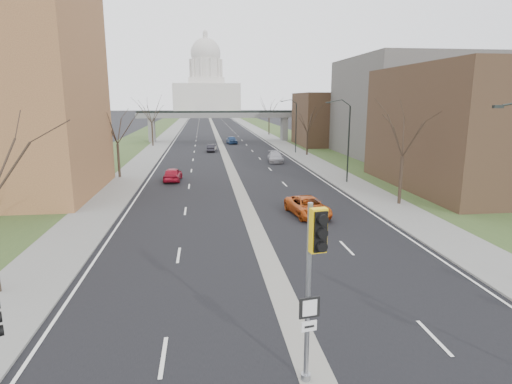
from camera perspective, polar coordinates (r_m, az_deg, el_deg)
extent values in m
plane|color=black|center=(14.95, 8.32, -23.88)|extent=(700.00, 700.00, 0.00)
cube|color=black|center=(161.88, -5.88, 9.08)|extent=(20.00, 600.00, 0.01)
cube|color=gray|center=(161.88, -5.88, 9.07)|extent=(1.20, 600.00, 0.02)
cube|color=gray|center=(162.57, -1.60, 9.17)|extent=(4.00, 600.00, 0.12)
cube|color=gray|center=(162.07, -10.18, 8.97)|extent=(4.00, 600.00, 0.12)
cube|color=#2C441F|center=(163.25, 0.53, 9.18)|extent=(8.00, 600.00, 0.10)
cube|color=#2C441F|center=(162.49, -12.32, 8.89)|extent=(8.00, 600.00, 0.10)
cube|color=#473121|center=(48.25, 27.88, 7.54)|extent=(16.00, 20.00, 12.00)
cube|color=#595651|center=(70.95, 19.60, 10.52)|extent=(18.00, 22.00, 15.00)
cube|color=#473121|center=(85.56, 10.41, 9.52)|extent=(14.00, 14.00, 10.00)
cube|color=slate|center=(92.43, -13.72, 8.00)|extent=(1.20, 2.50, 5.00)
cube|color=slate|center=(93.46, 3.77, 8.37)|extent=(1.20, 2.50, 5.00)
cube|color=slate|center=(91.73, -4.97, 10.15)|extent=(34.00, 3.00, 1.00)
cube|color=black|center=(91.70, -4.97, 10.59)|extent=(34.00, 0.15, 0.50)
cube|color=beige|center=(331.62, -6.59, 12.38)|extent=(48.00, 42.00, 20.00)
cube|color=beige|center=(331.88, -6.65, 14.45)|extent=(26.00, 26.00, 5.00)
cylinder|color=beige|center=(332.36, -6.69, 16.00)|extent=(22.00, 22.00, 14.00)
sphere|color=beige|center=(333.28, -6.73, 17.89)|extent=(22.00, 22.00, 22.00)
cylinder|color=beige|center=(334.62, -6.79, 19.85)|extent=(3.60, 3.60, 4.50)
cube|color=black|center=(21.84, 29.73, 9.84)|extent=(0.45, 0.18, 0.14)
cylinder|color=black|center=(46.42, 12.22, 6.20)|extent=(0.16, 0.16, 8.00)
cube|color=black|center=(45.48, 9.68, 11.68)|extent=(0.45, 0.18, 0.14)
cylinder|color=black|center=(71.40, 5.35, 8.45)|extent=(0.16, 0.16, 8.00)
cube|color=black|center=(70.79, 3.56, 11.97)|extent=(0.45, 0.18, 0.14)
cylinder|color=#382B21|center=(50.97, -17.84, 4.00)|extent=(0.28, 0.28, 3.75)
cylinder|color=#382B21|center=(84.40, -13.64, 7.46)|extent=(0.28, 0.28, 4.25)
cylinder|color=#382B21|center=(37.99, 18.72, 1.49)|extent=(0.28, 0.28, 4.00)
cylinder|color=#382B21|center=(68.95, 6.83, 6.41)|extent=(0.28, 0.28, 3.50)
cylinder|color=#382B21|center=(108.06, 1.74, 8.77)|extent=(0.28, 0.28, 4.25)
cylinder|color=gray|center=(13.53, 6.95, -13.54)|extent=(0.16, 0.16, 5.84)
cylinder|color=gray|center=(14.96, 6.64, -23.28)|extent=(0.31, 0.31, 0.22)
cube|color=yellow|center=(12.23, 8.29, -5.09)|extent=(0.54, 0.53, 1.29)
cube|color=black|center=(13.68, 6.91, -14.81)|extent=(0.67, 0.16, 0.67)
cube|color=silver|center=(13.97, 6.84, -17.07)|extent=(0.51, 0.13, 0.34)
imported|color=maroon|center=(47.81, -11.04, 2.34)|extent=(2.03, 4.50, 1.50)
imported|color=black|center=(74.10, -5.92, 5.87)|extent=(1.81, 3.98, 1.26)
imported|color=#B94A13|center=(33.16, 6.92, -1.92)|extent=(3.07, 5.46, 1.44)
imported|color=#A19FA7|center=(61.34, 2.60, 4.68)|extent=(2.45, 5.14, 1.45)
imported|color=navy|center=(87.10, -3.24, 6.95)|extent=(2.24, 4.66, 1.54)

